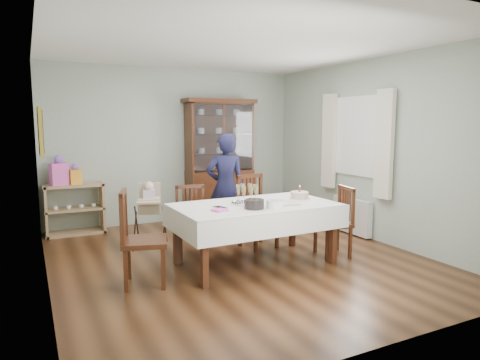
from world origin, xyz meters
TOP-DOWN VIEW (x-y plane):
  - floor at (0.00, 0.00)m, footprint 5.00×5.00m
  - room_shell at (0.00, 0.53)m, footprint 5.00×5.00m
  - dining_table at (0.10, -0.28)m, footprint 2.02×1.19m
  - china_cabinet at (0.75, 2.26)m, footprint 1.30×0.48m
  - sideboard at (-1.75, 2.28)m, footprint 0.90×0.38m
  - picture_frame at (-2.22, 0.80)m, footprint 0.04×0.48m
  - window at (2.22, 0.30)m, footprint 0.04×1.02m
  - curtain_left at (2.16, -0.32)m, footprint 0.07×0.30m
  - curtain_right at (2.16, 0.92)m, footprint 0.07×0.30m
  - radiator at (2.16, 0.30)m, footprint 0.10×0.80m
  - chair_far_left at (-0.47, 0.42)m, footprint 0.49×0.49m
  - chair_far_right at (0.49, 0.36)m, footprint 0.52×0.52m
  - chair_end_left at (-1.31, -0.35)m, footprint 0.58×0.58m
  - chair_end_right at (1.23, -0.42)m, footprint 0.47×0.47m
  - woman at (0.25, 0.92)m, footprint 0.65×0.49m
  - high_chair at (-0.87, 1.06)m, footprint 0.52×0.52m
  - champagne_tray at (0.03, -0.20)m, footprint 0.39×0.39m
  - birthday_cake at (0.78, -0.25)m, footprint 0.27×0.27m
  - plate_stack_dark at (-0.04, -0.52)m, footprint 0.23×0.23m
  - plate_stack_white at (0.20, -0.59)m, footprint 0.27×0.27m
  - napkin_stack at (-0.46, -0.47)m, footprint 0.18×0.18m
  - cutlery at (-0.42, -0.30)m, footprint 0.16×0.20m
  - cake_knife at (0.42, -0.56)m, footprint 0.30×0.07m
  - gift_bag_pink at (-1.95, 2.26)m, footprint 0.28×0.21m
  - gift_bag_orange at (-1.72, 2.26)m, footprint 0.20×0.17m

SIDE VIEW (x-z plane):
  - floor at x=0.00m, z-range 0.00..0.00m
  - chair_end_right at x=1.23m, z-range -0.18..0.73m
  - chair_far_left at x=-0.47m, z-range -0.19..0.73m
  - radiator at x=2.16m, z-range 0.02..0.57m
  - chair_far_right at x=0.49m, z-range -0.21..0.81m
  - chair_end_left at x=-1.31m, z-range -0.21..0.83m
  - high_chair at x=-0.87m, z-range -0.10..0.83m
  - dining_table at x=0.10m, z-range 0.00..0.76m
  - sideboard at x=-1.75m, z-range 0.00..0.80m
  - cake_knife at x=0.42m, z-range 0.76..0.77m
  - cutlery at x=-0.42m, z-range 0.76..0.77m
  - napkin_stack at x=-0.46m, z-range 0.76..0.78m
  - woman at x=0.25m, z-range 0.00..1.60m
  - plate_stack_white at x=0.20m, z-range 0.76..0.85m
  - birthday_cake at x=0.78m, z-range 0.72..0.90m
  - plate_stack_dark at x=-0.04m, z-range 0.76..0.87m
  - champagne_tray at x=0.03m, z-range 0.72..0.95m
  - gift_bag_orange at x=-1.72m, z-range 0.78..1.11m
  - gift_bag_pink at x=-1.95m, z-range 0.77..1.24m
  - china_cabinet at x=0.75m, z-range 0.04..2.21m
  - curtain_left at x=2.16m, z-range 0.67..2.23m
  - curtain_right at x=2.16m, z-range 0.67..2.23m
  - window at x=2.22m, z-range 0.94..2.16m
  - picture_frame at x=-2.22m, z-range 1.36..1.94m
  - room_shell at x=0.00m, z-range -0.80..4.20m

